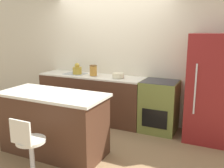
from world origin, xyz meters
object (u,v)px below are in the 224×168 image
at_px(refrigerator, 210,89).
at_px(mixing_bowl, 118,75).
at_px(kettle, 77,70).
at_px(stool_chair, 30,151).
at_px(oven_range, 159,106).

xyz_separation_m(refrigerator, mixing_bowl, (-1.66, -0.01, 0.10)).
bearing_deg(mixing_bowl, kettle, 180.00).
distance_m(stool_chair, mixing_bowl, 2.29).
bearing_deg(mixing_bowl, stool_chair, -95.49).
bearing_deg(refrigerator, kettle, -179.80).
bearing_deg(kettle, mixing_bowl, 0.00).
height_order(refrigerator, stool_chair, refrigerator).
xyz_separation_m(stool_chair, kettle, (-0.72, 2.20, 0.64)).
height_order(oven_range, refrigerator, refrigerator).
bearing_deg(stool_chair, refrigerator, 49.68).
bearing_deg(oven_range, mixing_bowl, -177.41).
distance_m(oven_range, stool_chair, 2.46).
xyz_separation_m(refrigerator, kettle, (-2.59, -0.01, 0.14)).
bearing_deg(refrigerator, mixing_bowl, -179.68).
relative_size(oven_range, mixing_bowl, 4.28).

